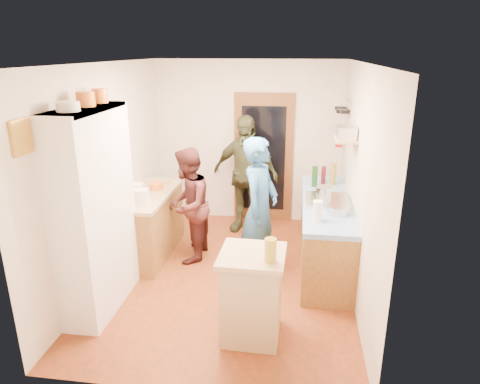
% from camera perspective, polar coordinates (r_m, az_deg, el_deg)
% --- Properties ---
extents(floor, '(3.00, 4.00, 0.02)m').
position_cam_1_polar(floor, '(5.57, -1.45, -11.09)').
color(floor, maroon).
rests_on(floor, ground).
extents(ceiling, '(3.00, 4.00, 0.02)m').
position_cam_1_polar(ceiling, '(4.84, -1.71, 16.96)').
color(ceiling, silver).
rests_on(ceiling, ground).
extents(wall_back, '(3.00, 0.02, 2.60)m').
position_cam_1_polar(wall_back, '(6.98, 1.14, 6.62)').
color(wall_back, silver).
rests_on(wall_back, ground).
extents(wall_front, '(3.00, 0.02, 2.60)m').
position_cam_1_polar(wall_front, '(3.22, -7.46, -8.28)').
color(wall_front, silver).
rests_on(wall_front, ground).
extents(wall_left, '(0.02, 4.00, 2.60)m').
position_cam_1_polar(wall_left, '(5.50, -17.30, 2.47)').
color(wall_left, silver).
rests_on(wall_left, ground).
extents(wall_right, '(0.02, 4.00, 2.60)m').
position_cam_1_polar(wall_right, '(5.04, 15.64, 1.19)').
color(wall_right, silver).
rests_on(wall_right, ground).
extents(door_frame, '(0.95, 0.06, 2.10)m').
position_cam_1_polar(door_frame, '(6.98, 3.13, 4.47)').
color(door_frame, brown).
rests_on(door_frame, ground).
extents(door_glass, '(0.70, 0.02, 1.70)m').
position_cam_1_polar(door_glass, '(6.94, 3.11, 4.40)').
color(door_glass, black).
rests_on(door_glass, door_frame).
extents(hutch_body, '(0.40, 1.20, 2.20)m').
position_cam_1_polar(hutch_body, '(4.79, -18.73, -2.57)').
color(hutch_body, white).
rests_on(hutch_body, ground).
extents(hutch_top_shelf, '(0.40, 1.14, 0.04)m').
position_cam_1_polar(hutch_top_shelf, '(4.53, -20.15, 10.29)').
color(hutch_top_shelf, white).
rests_on(hutch_top_shelf, hutch_body).
extents(plate_stack, '(0.21, 0.21, 0.09)m').
position_cam_1_polar(plate_stack, '(4.28, -21.96, 10.53)').
color(plate_stack, white).
rests_on(plate_stack, hutch_top_shelf).
extents(orange_pot_a, '(0.18, 0.18, 0.15)m').
position_cam_1_polar(orange_pot_a, '(4.58, -19.89, 11.57)').
color(orange_pot_a, orange).
rests_on(orange_pot_a, hutch_top_shelf).
extents(orange_pot_b, '(0.17, 0.17, 0.15)m').
position_cam_1_polar(orange_pot_b, '(4.86, -18.18, 12.10)').
color(orange_pot_b, orange).
rests_on(orange_pot_b, hutch_top_shelf).
extents(left_counter_base, '(0.60, 1.40, 0.85)m').
position_cam_1_polar(left_counter_base, '(6.06, -12.09, -4.40)').
color(left_counter_base, olive).
rests_on(left_counter_base, ground).
extents(left_counter_top, '(0.64, 1.44, 0.05)m').
position_cam_1_polar(left_counter_top, '(5.90, -12.38, -0.37)').
color(left_counter_top, tan).
rests_on(left_counter_top, left_counter_base).
extents(toaster, '(0.27, 0.19, 0.19)m').
position_cam_1_polar(toaster, '(5.47, -13.44, -0.61)').
color(toaster, white).
rests_on(toaster, left_counter_top).
extents(kettle, '(0.17, 0.17, 0.19)m').
position_cam_1_polar(kettle, '(5.70, -13.60, 0.17)').
color(kettle, white).
rests_on(kettle, left_counter_top).
extents(orange_bowl, '(0.24, 0.24, 0.09)m').
position_cam_1_polar(orange_bowl, '(6.01, -11.15, 0.76)').
color(orange_bowl, orange).
rests_on(orange_bowl, left_counter_top).
extents(chopping_board, '(0.31, 0.23, 0.02)m').
position_cam_1_polar(chopping_board, '(6.37, -10.59, 1.52)').
color(chopping_board, tan).
rests_on(chopping_board, left_counter_top).
extents(right_counter_base, '(0.60, 2.20, 0.84)m').
position_cam_1_polar(right_counter_base, '(5.78, 11.22, -5.55)').
color(right_counter_base, olive).
rests_on(right_counter_base, ground).
extents(right_counter_top, '(0.62, 2.22, 0.06)m').
position_cam_1_polar(right_counter_top, '(5.61, 11.51, -1.35)').
color(right_counter_top, blue).
rests_on(right_counter_top, right_counter_base).
extents(hob, '(0.55, 0.58, 0.04)m').
position_cam_1_polar(hob, '(5.54, 11.57, -1.06)').
color(hob, silver).
rests_on(hob, right_counter_top).
extents(pot_on_hob, '(0.20, 0.20, 0.13)m').
position_cam_1_polar(pot_on_hob, '(5.59, 11.07, 0.06)').
color(pot_on_hob, silver).
rests_on(pot_on_hob, hob).
extents(bottle_a, '(0.08, 0.08, 0.30)m').
position_cam_1_polar(bottle_a, '(6.07, 9.93, 2.06)').
color(bottle_a, '#143F14').
rests_on(bottle_a, right_counter_top).
extents(bottle_b, '(0.07, 0.07, 0.25)m').
position_cam_1_polar(bottle_b, '(6.24, 11.07, 2.24)').
color(bottle_b, '#591419').
rests_on(bottle_b, right_counter_top).
extents(bottle_c, '(0.09, 0.09, 0.31)m').
position_cam_1_polar(bottle_c, '(6.21, 12.30, 2.32)').
color(bottle_c, olive).
rests_on(bottle_c, right_counter_top).
extents(paper_towel, '(0.13, 0.13, 0.24)m').
position_cam_1_polar(paper_towel, '(4.87, 10.31, -2.52)').
color(paper_towel, white).
rests_on(paper_towel, right_counter_top).
extents(mixing_bowl, '(0.28, 0.28, 0.10)m').
position_cam_1_polar(mixing_bowl, '(5.15, 12.95, -2.33)').
color(mixing_bowl, silver).
rests_on(mixing_bowl, right_counter_top).
extents(island_base, '(0.56, 0.56, 0.86)m').
position_cam_1_polar(island_base, '(4.32, 1.60, -13.87)').
color(island_base, tan).
rests_on(island_base, ground).
extents(island_top, '(0.63, 0.63, 0.05)m').
position_cam_1_polar(island_top, '(4.09, 1.66, -8.49)').
color(island_top, tan).
rests_on(island_top, island_base).
extents(cutting_board, '(0.36, 0.29, 0.02)m').
position_cam_1_polar(cutting_board, '(4.14, 1.06, -8.01)').
color(cutting_board, white).
rests_on(cutting_board, island_top).
extents(oil_jar, '(0.11, 0.11, 0.22)m').
position_cam_1_polar(oil_jar, '(3.91, 4.08, -7.70)').
color(oil_jar, '#AD9E2D').
rests_on(oil_jar, island_top).
extents(pan_rail, '(0.02, 0.65, 0.02)m').
position_cam_1_polar(pan_rail, '(6.37, 14.08, 11.76)').
color(pan_rail, silver).
rests_on(pan_rail, wall_right).
extents(pan_hang_a, '(0.18, 0.18, 0.05)m').
position_cam_1_polar(pan_hang_a, '(6.21, 13.59, 10.42)').
color(pan_hang_a, black).
rests_on(pan_hang_a, pan_rail).
extents(pan_hang_b, '(0.16, 0.16, 0.05)m').
position_cam_1_polar(pan_hang_b, '(6.41, 13.41, 10.49)').
color(pan_hang_b, black).
rests_on(pan_hang_b, pan_rail).
extents(pan_hang_c, '(0.17, 0.17, 0.05)m').
position_cam_1_polar(pan_hang_c, '(6.60, 13.27, 10.82)').
color(pan_hang_c, black).
rests_on(pan_hang_c, pan_rail).
extents(wall_shelf, '(0.26, 0.42, 0.03)m').
position_cam_1_polar(wall_shelf, '(5.36, 13.93, 6.77)').
color(wall_shelf, tan).
rests_on(wall_shelf, wall_right).
extents(radio, '(0.22, 0.30, 0.15)m').
position_cam_1_polar(radio, '(5.34, 14.01, 7.71)').
color(radio, silver).
rests_on(radio, wall_shelf).
extents(ext_bracket, '(0.06, 0.10, 0.04)m').
position_cam_1_polar(ext_bracket, '(6.64, 13.62, 6.79)').
color(ext_bracket, black).
rests_on(ext_bracket, wall_right).
extents(fire_extinguisher, '(0.11, 0.11, 0.32)m').
position_cam_1_polar(fire_extinguisher, '(6.62, 13.13, 7.24)').
color(fire_extinguisher, red).
rests_on(fire_extinguisher, wall_right).
extents(picture_frame, '(0.03, 0.25, 0.30)m').
position_cam_1_polar(picture_frame, '(4.01, -27.13, 6.54)').
color(picture_frame, gold).
rests_on(picture_frame, wall_left).
extents(person_hob, '(0.59, 0.74, 1.76)m').
position_cam_1_polar(person_hob, '(5.24, 2.88, -2.30)').
color(person_hob, '#2C6095').
rests_on(person_hob, ground).
extents(person_left, '(0.60, 0.76, 1.55)m').
position_cam_1_polar(person_left, '(5.73, -6.57, -1.67)').
color(person_left, '#421D1C').
rests_on(person_left, ground).
extents(person_back, '(1.16, 0.76, 1.83)m').
position_cam_1_polar(person_back, '(6.55, 0.77, 2.34)').
color(person_back, '#353921').
rests_on(person_back, ground).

